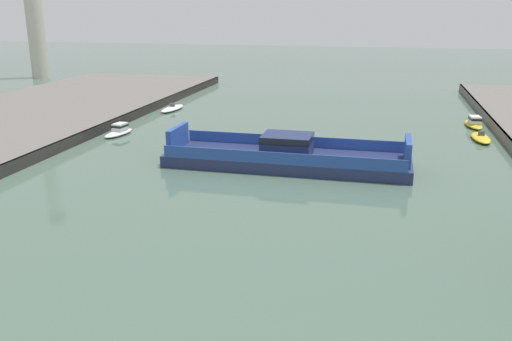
{
  "coord_description": "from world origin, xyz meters",
  "views": [
    {
      "loc": [
        9.67,
        -14.96,
        14.7
      ],
      "look_at": [
        0.0,
        25.9,
        2.0
      ],
      "focal_mm": 38.1,
      "sensor_mm": 36.0,
      "label": 1
    }
  ],
  "objects_px": {
    "moored_boat_near_right": "(172,108)",
    "moored_boat_mid_left": "(474,123)",
    "moored_boat_mid_right": "(481,138)",
    "moored_boat_far_left": "(119,131)",
    "chain_ferry": "(287,156)"
  },
  "relations": [
    {
      "from": "moored_boat_mid_left",
      "to": "chain_ferry",
      "type": "bearing_deg",
      "value": -131.27
    },
    {
      "from": "moored_boat_near_right",
      "to": "moored_boat_mid_left",
      "type": "distance_m",
      "value": 41.76
    },
    {
      "from": "moored_boat_mid_right",
      "to": "chain_ferry",
      "type": "bearing_deg",
      "value": -142.23
    },
    {
      "from": "chain_ferry",
      "to": "moored_boat_mid_right",
      "type": "xyz_separation_m",
      "value": [
        19.81,
        15.35,
        -0.67
      ]
    },
    {
      "from": "moored_boat_near_right",
      "to": "moored_boat_mid_left",
      "type": "xyz_separation_m",
      "value": [
        41.71,
        -2.1,
        0.25
      ]
    },
    {
      "from": "moored_boat_mid_left",
      "to": "moored_boat_far_left",
      "type": "distance_m",
      "value": 44.31
    },
    {
      "from": "moored_boat_near_right",
      "to": "moored_boat_far_left",
      "type": "xyz_separation_m",
      "value": [
        -0.18,
        -16.56,
        0.21
      ]
    },
    {
      "from": "moored_boat_near_right",
      "to": "moored_boat_mid_right",
      "type": "relative_size",
      "value": 1.15
    },
    {
      "from": "chain_ferry",
      "to": "moored_boat_mid_left",
      "type": "distance_m",
      "value": 30.39
    },
    {
      "from": "moored_boat_mid_left",
      "to": "moored_boat_far_left",
      "type": "relative_size",
      "value": 1.08
    },
    {
      "from": "chain_ferry",
      "to": "moored_boat_mid_left",
      "type": "xyz_separation_m",
      "value": [
        20.04,
        22.84,
        -0.44
      ]
    },
    {
      "from": "moored_boat_mid_left",
      "to": "moored_boat_far_left",
      "type": "xyz_separation_m",
      "value": [
        -41.89,
        -14.46,
        -0.03
      ]
    },
    {
      "from": "moored_boat_mid_left",
      "to": "moored_boat_mid_right",
      "type": "xyz_separation_m",
      "value": [
        -0.23,
        -7.49,
        -0.23
      ]
    },
    {
      "from": "moored_boat_mid_right",
      "to": "moored_boat_far_left",
      "type": "xyz_separation_m",
      "value": [
        -41.65,
        -6.97,
        0.2
      ]
    },
    {
      "from": "chain_ferry",
      "to": "moored_boat_mid_left",
      "type": "height_order",
      "value": "chain_ferry"
    }
  ]
}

